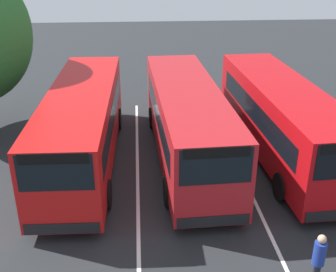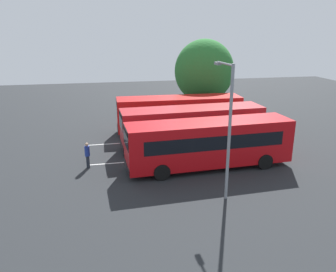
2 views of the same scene
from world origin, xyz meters
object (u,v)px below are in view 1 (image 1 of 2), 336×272
bus_center_left (187,121)px  pedestrian (319,258)px  bus_far_left (83,124)px  bus_center_right (282,118)px

bus_center_left → pedestrian: (7.61, 2.49, -0.69)m
bus_far_left → pedestrian: bus_far_left is taller
bus_center_right → pedestrian: size_ratio=6.26×
bus_center_right → bus_center_left: bearing=-92.4°
bus_center_left → bus_center_right: (-0.03, 3.93, 0.00)m
bus_far_left → pedestrian: bearing=42.8°
bus_center_right → pedestrian: bus_center_right is taller
bus_far_left → pedestrian: (7.57, 6.69, -0.69)m
bus_far_left → bus_center_left: bearing=91.8°
pedestrian → bus_center_right: bearing=-44.4°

